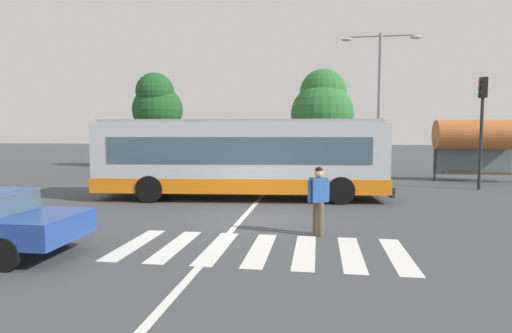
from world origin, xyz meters
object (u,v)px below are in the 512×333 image
object	(u,v)px
parked_car_red	(224,159)
background_tree_right	(322,108)
traffic_light_far_corner	(482,115)
parked_car_champagne	(301,160)
twin_arm_street_lamp	(380,89)
parked_car_black	(265,159)
pedestrian_crossing_street	(319,197)
bus_stop_shelter	(478,136)
background_tree_left	(157,105)
city_transit_bus	(241,158)

from	to	relation	value
parked_car_red	background_tree_right	bearing A→B (deg)	14.95
parked_car_red	traffic_light_far_corner	bearing A→B (deg)	-30.35
parked_car_champagne	twin_arm_street_lamp	world-z (taller)	twin_arm_street_lamp
parked_car_black	parked_car_champagne	distance (m)	2.51
pedestrian_crossing_street	background_tree_right	bearing A→B (deg)	89.39
bus_stop_shelter	background_tree_right	size ratio (longest dim) A/B	0.60
parked_car_black	bus_stop_shelter	xyz separation A→B (m)	(11.87, -4.76, 1.65)
pedestrian_crossing_street	twin_arm_street_lamp	xyz separation A→B (m)	(3.33, 13.91, 4.07)
parked_car_champagne	background_tree_left	world-z (taller)	background_tree_left
pedestrian_crossing_street	twin_arm_street_lamp	distance (m)	14.87
traffic_light_far_corner	bus_stop_shelter	distance (m)	3.57
city_transit_bus	traffic_light_far_corner	xyz separation A→B (m)	(10.16, 4.07, 1.76)
pedestrian_crossing_street	twin_arm_street_lamp	world-z (taller)	twin_arm_street_lamp
bus_stop_shelter	background_tree_right	distance (m)	10.47
pedestrian_crossing_street	parked_car_black	bearing A→B (deg)	101.78
parked_car_black	parked_car_champagne	size ratio (longest dim) A/B	1.00
traffic_light_far_corner	background_tree_right	bearing A→B (deg)	125.47
parked_car_black	parked_car_champagne	bearing A→B (deg)	-6.48
background_tree_left	parked_car_champagne	bearing A→B (deg)	-7.75
parked_car_champagne	background_tree_right	world-z (taller)	background_tree_right
parked_car_black	background_tree_left	xyz separation A→B (m)	(-8.15, 1.17, 3.85)
parked_car_red	parked_car_champagne	xyz separation A→B (m)	(5.31, -0.23, 0.00)
city_transit_bus	parked_car_champagne	world-z (taller)	city_transit_bus
pedestrian_crossing_street	traffic_light_far_corner	xyz separation A→B (m)	(7.17, 9.52, 2.38)
twin_arm_street_lamp	background_tree_left	size ratio (longest dim) A/B	1.17
city_transit_bus	background_tree_right	xyz separation A→B (m)	(3.20, 13.85, 2.73)
city_transit_bus	parked_car_black	bearing A→B (deg)	93.16
city_transit_bus	pedestrian_crossing_street	bearing A→B (deg)	-61.23
pedestrian_crossing_street	parked_car_black	distance (m)	17.95
traffic_light_far_corner	background_tree_left	distance (m)	21.14
parked_car_black	parked_car_red	bearing A→B (deg)	-178.80
twin_arm_street_lamp	background_tree_right	world-z (taller)	twin_arm_street_lamp
pedestrian_crossing_street	twin_arm_street_lamp	bearing A→B (deg)	76.54
parked_car_black	bus_stop_shelter	size ratio (longest dim) A/B	1.08
traffic_light_far_corner	twin_arm_street_lamp	bearing A→B (deg)	131.23
city_transit_bus	parked_car_champagne	xyz separation A→B (m)	(1.83, 11.84, -0.82)
background_tree_left	background_tree_right	distance (m)	12.03
pedestrian_crossing_street	traffic_light_far_corner	bearing A→B (deg)	53.02
parked_car_red	bus_stop_shelter	size ratio (longest dim) A/B	1.08
pedestrian_crossing_street	parked_car_black	size ratio (longest dim) A/B	0.38
city_transit_bus	traffic_light_far_corner	size ratio (longest dim) A/B	2.25
bus_stop_shelter	twin_arm_street_lamp	bearing A→B (deg)	167.29
traffic_light_far_corner	background_tree_left	world-z (taller)	background_tree_left
background_tree_left	twin_arm_street_lamp	bearing A→B (deg)	-17.69
traffic_light_far_corner	background_tree_right	xyz separation A→B (m)	(-6.96, 9.77, 0.97)
parked_car_black	pedestrian_crossing_street	bearing A→B (deg)	-78.22
parked_car_red	traffic_light_far_corner	xyz separation A→B (m)	(13.65, -7.99, 2.58)
twin_arm_street_lamp	background_tree_right	bearing A→B (deg)	120.09
parked_car_champagne	twin_arm_street_lamp	xyz separation A→B (m)	(4.49, -3.38, 4.28)
parked_car_black	background_tree_right	world-z (taller)	background_tree_right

